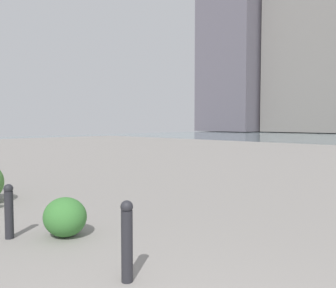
{
  "coord_description": "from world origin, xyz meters",
  "views": [
    {
      "loc": [
        -1.28,
        1.09,
        1.64
      ],
      "look_at": [
        7.17,
        -7.43,
        0.92
      ],
      "focal_mm": 38.29,
      "sensor_mm": 36.0,
      "label": 1
    }
  ],
  "objects": [
    {
      "name": "building_annex",
      "position": [
        24.25,
        -63.5,
        13.95
      ],
      "size": [
        17.79,
        11.55,
        29.97
      ],
      "color": "gray",
      "rests_on": "ground"
    },
    {
      "name": "bollard_mid",
      "position": [
        3.83,
        -0.87,
        0.41
      ],
      "size": [
        0.13,
        0.13,
        0.78
      ],
      "color": "#232328",
      "rests_on": "ground"
    },
    {
      "name": "bollard_near",
      "position": [
        1.56,
        -1.17,
        0.44
      ],
      "size": [
        0.13,
        0.13,
        0.85
      ],
      "color": "#232328",
      "rests_on": "ground"
    },
    {
      "name": "building_highrise",
      "position": [
        39.76,
        -61.45,
        19.04
      ],
      "size": [
        11.91,
        15.11,
        40.16
      ],
      "color": "#5B5660",
      "rests_on": "ground"
    },
    {
      "name": "shrub_wide",
      "position": [
        3.36,
        -1.47,
        0.28
      ],
      "size": [
        0.66,
        0.6,
        0.57
      ],
      "color": "#387533",
      "rests_on": "ground"
    }
  ]
}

